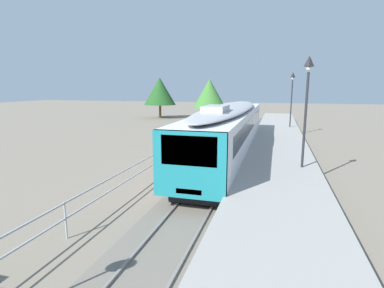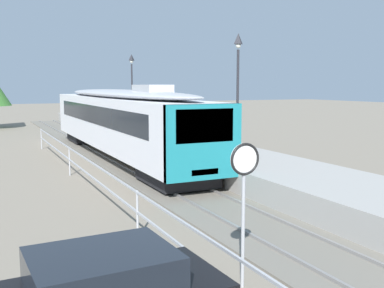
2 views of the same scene
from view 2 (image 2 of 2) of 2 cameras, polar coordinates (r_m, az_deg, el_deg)
name	(u,v)px [view 2 (image 2 of 2)]	position (r m, az deg, el deg)	size (l,w,h in m)	color
ground_plane	(73,171)	(21.32, -14.74, -3.29)	(160.00, 160.00, 0.00)	slate
track_rails	(136,165)	(22.06, -7.07, -2.66)	(3.20, 60.00, 0.14)	#6B665B
commuter_train	(120,118)	(24.11, -8.99, 3.22)	(2.82, 19.68, 3.74)	silver
station_platform	(196,152)	(23.21, 0.55, -1.06)	(3.90, 60.00, 0.90)	#999691
platform_lamp_mid_platform	(238,69)	(21.61, 5.78, 9.37)	(0.34, 0.34, 5.35)	#232328
platform_lamp_far_end	(132,75)	(36.12, -7.56, 8.53)	(0.34, 0.34, 5.35)	#232328
speed_limit_sign	(244,179)	(8.55, 6.58, -4.37)	(0.61, 0.10, 2.81)	#9EA0A5
carpark_fence	(137,204)	(11.58, -6.88, -7.43)	(0.06, 36.06, 1.25)	#9EA0A5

